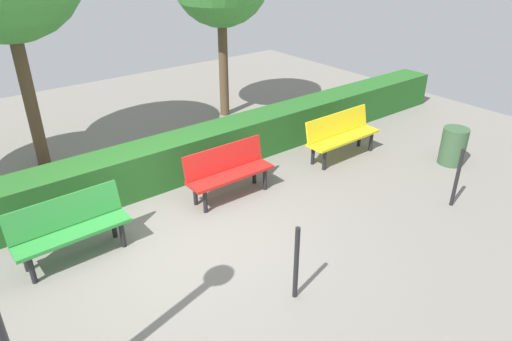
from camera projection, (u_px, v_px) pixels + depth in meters
name	position (u px, v px, depth m)	size (l,w,h in m)	color
ground_plane	(193.00, 238.00, 6.69)	(17.35, 17.35, 0.00)	gray
bench_yellow	(341.00, 133.00, 8.94)	(1.65, 0.48, 0.86)	yellow
bench_red	(228.00, 169.00, 7.58)	(1.50, 0.47, 0.86)	red
bench_green	(70.00, 226.00, 6.11)	(1.51, 0.49, 0.86)	#2D8C38
hedge_row	(194.00, 153.00, 8.38)	(13.35, 0.69, 0.77)	#266023
railing_post_near	(457.00, 178.00, 7.28)	(0.06, 0.06, 1.00)	black
railing_post_mid	(296.00, 263.00, 5.39)	(0.06, 0.06, 1.00)	black
trash_bin	(453.00, 146.00, 8.71)	(0.47, 0.47, 0.72)	#385938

